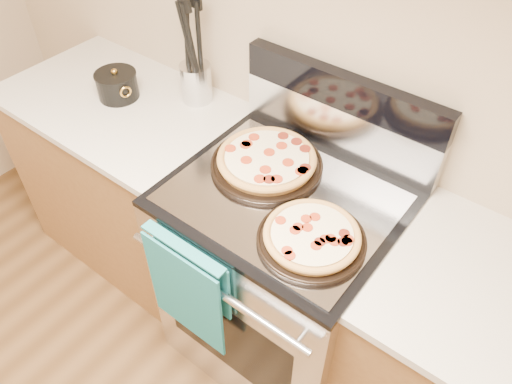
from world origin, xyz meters
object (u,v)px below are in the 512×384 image
Objects in this scene: utensil_crock at (196,83)px; range_body at (282,278)px; pepperoni_pizza_back at (267,161)px; saucepan at (117,86)px; pepperoni_pizza_front at (312,237)px.

range_body is at bearing -21.13° from utensil_crock.
pepperoni_pizza_back is at bearing 154.91° from range_body.
utensil_crock is at bearing 159.95° from pepperoni_pizza_back.
utensil_crock reaches higher than range_body.
saucepan is at bearing -179.48° from pepperoni_pizza_back.
utensil_crock reaches higher than pepperoni_pizza_front.
utensil_crock is 0.33m from saucepan.
utensil_crock is 0.95× the size of saucepan.
pepperoni_pizza_back reaches higher than range_body.
pepperoni_pizza_front is at bearing -31.62° from pepperoni_pizza_back.
saucepan reaches higher than range_body.
pepperoni_pizza_back is (-0.13, 0.06, 0.50)m from range_body.
range_body is 5.72× the size of utensil_crock.
utensil_crock is at bearing 155.20° from pepperoni_pizza_front.
pepperoni_pizza_front is 2.06× the size of utensil_crock.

